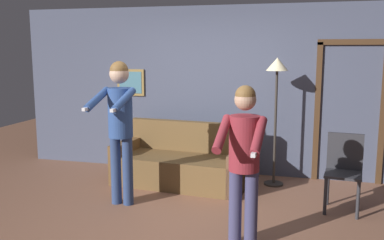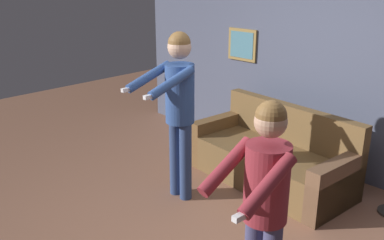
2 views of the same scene
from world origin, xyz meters
name	(u,v)px [view 2 (image 2 of 2)]	position (x,y,z in m)	size (l,w,h in m)	color
ground_plane	(217,236)	(0.00, 0.00, 0.00)	(12.00, 12.00, 0.00)	#8C5C45
back_wall_assembly	(339,67)	(0.02, 2.04, 1.30)	(6.40, 0.10, 2.60)	#4B5168
couch	(272,159)	(-0.30, 1.28, 0.28)	(1.97, 1.02, 0.87)	brown
person_standing_left	(178,100)	(-0.80, 0.27, 1.10)	(0.44, 0.74, 1.80)	navy
person_standing_right	(264,195)	(0.83, -0.49, 0.95)	(0.46, 0.65, 1.60)	#404067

